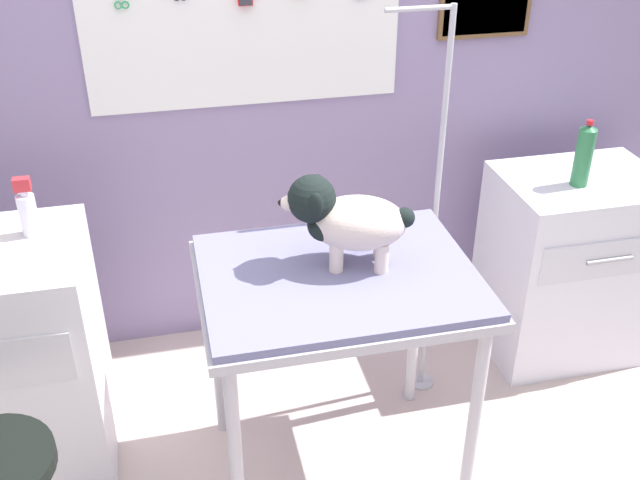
{
  "coord_description": "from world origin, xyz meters",
  "views": [
    {
      "loc": [
        -0.47,
        -1.72,
        2.22
      ],
      "look_at": [
        -0.02,
        0.24,
        1.04
      ],
      "focal_mm": 41.86,
      "sensor_mm": 36.0,
      "label": 1
    }
  ],
  "objects_px": {
    "grooming_arm": "(432,233)",
    "cabinet_right": "(568,265)",
    "grooming_table": "(338,295)",
    "dog": "(345,219)",
    "soda_bottle": "(584,155)"
  },
  "relations": [
    {
      "from": "grooming_arm",
      "to": "cabinet_right",
      "type": "distance_m",
      "value": 0.81
    },
    {
      "from": "grooming_table",
      "to": "dog",
      "type": "distance_m",
      "value": 0.27
    },
    {
      "from": "dog",
      "to": "soda_bottle",
      "type": "relative_size",
      "value": 1.52
    },
    {
      "from": "grooming_table",
      "to": "cabinet_right",
      "type": "distance_m",
      "value": 1.36
    },
    {
      "from": "grooming_table",
      "to": "grooming_arm",
      "type": "xyz_separation_m",
      "value": [
        0.47,
        0.38,
        -0.03
      ]
    },
    {
      "from": "grooming_table",
      "to": "dog",
      "type": "relative_size",
      "value": 2.15
    },
    {
      "from": "grooming_table",
      "to": "soda_bottle",
      "type": "relative_size",
      "value": 3.28
    },
    {
      "from": "soda_bottle",
      "to": "grooming_arm",
      "type": "bearing_deg",
      "value": -172.05
    },
    {
      "from": "grooming_arm",
      "to": "dog",
      "type": "relative_size",
      "value": 3.84
    },
    {
      "from": "dog",
      "to": "cabinet_right",
      "type": "distance_m",
      "value": 1.41
    },
    {
      "from": "dog",
      "to": "cabinet_right",
      "type": "relative_size",
      "value": 0.5
    },
    {
      "from": "grooming_table",
      "to": "cabinet_right",
      "type": "height_order",
      "value": "grooming_table"
    },
    {
      "from": "grooming_table",
      "to": "cabinet_right",
      "type": "bearing_deg",
      "value": 23.36
    },
    {
      "from": "dog",
      "to": "grooming_arm",
      "type": "bearing_deg",
      "value": 36.65
    },
    {
      "from": "grooming_table",
      "to": "cabinet_right",
      "type": "xyz_separation_m",
      "value": [
        1.2,
        0.52,
        -0.37
      ]
    }
  ]
}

